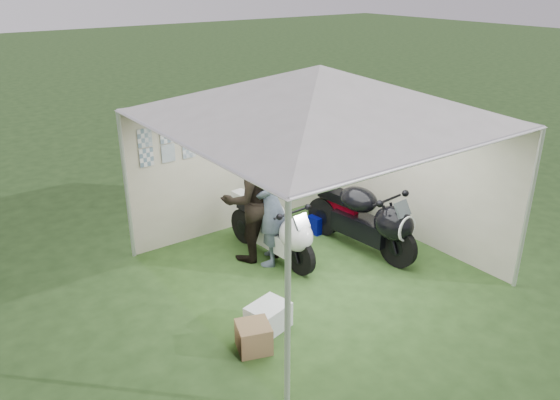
# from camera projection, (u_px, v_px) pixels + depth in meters

# --- Properties ---
(ground) EXTENTS (80.00, 80.00, 0.00)m
(ground) POSITION_uv_depth(u_px,v_px,m) (314.00, 270.00, 8.12)
(ground) COLOR #27441B
(ground) RESTS_ON ground
(canopy_tent) EXTENTS (5.66, 5.66, 3.00)m
(canopy_tent) POSITION_uv_depth(u_px,v_px,m) (318.00, 97.00, 7.15)
(canopy_tent) COLOR silver
(canopy_tent) RESTS_ON ground
(motorcycle_white) EXTENTS (0.51, 1.92, 0.95)m
(motorcycle_white) POSITION_uv_depth(u_px,v_px,m) (275.00, 228.00, 8.22)
(motorcycle_white) COLOR black
(motorcycle_white) RESTS_ON ground
(motorcycle_black) EXTENTS (0.61, 2.15, 1.06)m
(motorcycle_black) POSITION_uv_depth(u_px,v_px,m) (366.00, 217.00, 8.44)
(motorcycle_black) COLOR black
(motorcycle_black) RESTS_ON ground
(paddock_stand) EXTENTS (0.42, 0.29, 0.30)m
(paddock_stand) POSITION_uv_depth(u_px,v_px,m) (320.00, 223.00, 9.28)
(paddock_stand) COLOR #0A10BB
(paddock_stand) RESTS_ON ground
(person_dark_jacket) EXTENTS (1.03, 0.86, 1.93)m
(person_dark_jacket) POSITION_uv_depth(u_px,v_px,m) (251.00, 199.00, 8.12)
(person_dark_jacket) COLOR black
(person_dark_jacket) RESTS_ON ground
(person_blue_jacket) EXTENTS (0.81, 0.84, 1.94)m
(person_blue_jacket) POSITION_uv_depth(u_px,v_px,m) (270.00, 203.00, 8.00)
(person_blue_jacket) COLOR slate
(person_blue_jacket) RESTS_ON ground
(equipment_box) EXTENTS (0.50, 0.41, 0.49)m
(equipment_box) POSITION_uv_depth(u_px,v_px,m) (349.00, 209.00, 9.59)
(equipment_box) COLOR black
(equipment_box) RESTS_ON ground
(crate_0) EXTENTS (0.57, 0.49, 0.33)m
(crate_0) POSITION_uv_depth(u_px,v_px,m) (268.00, 317.00, 6.72)
(crate_0) COLOR silver
(crate_0) RESTS_ON ground
(crate_1) EXTENTS (0.48, 0.48, 0.34)m
(crate_1) POSITION_uv_depth(u_px,v_px,m) (254.00, 337.00, 6.35)
(crate_1) COLOR brown
(crate_1) RESTS_ON ground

